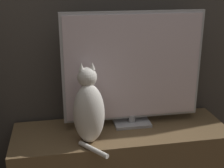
% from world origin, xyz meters
% --- Properties ---
extents(wall_back, '(4.80, 0.05, 2.60)m').
position_xyz_m(wall_back, '(0.00, 1.22, 1.30)').
color(wall_back, '#47423D').
rests_on(wall_back, ground_plane).
extents(tv_stand, '(1.42, 0.46, 0.49)m').
position_xyz_m(tv_stand, '(0.00, 0.95, 0.24)').
color(tv_stand, brown).
rests_on(tv_stand, ground_plane).
extents(tv, '(0.92, 0.15, 0.76)m').
position_xyz_m(tv, '(0.09, 1.01, 0.88)').
color(tv, '#B7B7BC').
rests_on(tv, tv_stand).
extents(cat, '(0.20, 0.31, 0.49)m').
position_xyz_m(cat, '(-0.22, 0.84, 0.70)').
color(cat, silver).
rests_on(cat, tv_stand).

